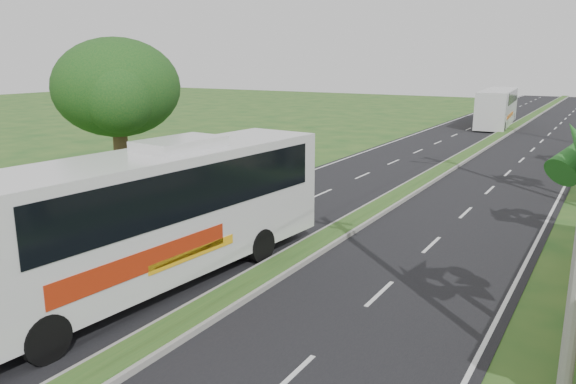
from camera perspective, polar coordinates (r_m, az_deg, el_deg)
The scene contains 9 objects.
ground at distance 14.30m, azimuth -12.28°, elevation -14.18°, with size 180.00×180.00×0.00m, color #21511D.
road_asphalt at distance 31.13m, azimuth 13.50°, elevation 0.94°, with size 14.00×160.00×0.02m, color black.
median_strip at distance 31.11m, azimuth 13.51°, elevation 1.10°, with size 1.20×160.00×0.18m.
lane_edge_left at distance 33.66m, azimuth 2.57°, elevation 2.21°, with size 0.12×160.00×0.01m, color silver.
lane_edge_right at distance 29.93m, azimuth 25.81°, elevation -0.57°, with size 0.12×160.00×0.01m, color silver.
shade_tree at distance 28.42m, azimuth -17.12°, elevation 9.79°, with size 6.30×6.00×7.54m.
coach_bus_main at distance 16.43m, azimuth -13.77°, elevation -1.83°, with size 3.77×13.33×4.25m.
coach_bus_far at distance 59.34m, azimuth 20.51°, elevation 8.23°, with size 3.61×12.38×3.56m.
motorcyclist at distance 19.05m, azimuth -5.73°, elevation -4.39°, with size 1.82×0.83×2.12m.
Camera 1 is at (8.85, -9.12, 6.56)m, focal length 35.00 mm.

